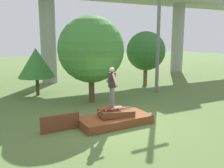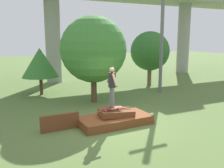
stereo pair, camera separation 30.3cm
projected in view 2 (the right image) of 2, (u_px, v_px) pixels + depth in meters
The scene contains 9 objects.
ground_plane at pixel (115, 124), 9.55m from camera, with size 80.00×80.00×0.00m, color #567038.
scrap_pile at pixel (115, 119), 9.52m from camera, with size 2.79×1.42×0.60m.
scrap_plank_loose at pixel (60, 122), 8.86m from camera, with size 1.40×0.18×0.60m.
skateboard at pixel (112, 108), 9.33m from camera, with size 0.82×0.30×0.09m.
skater at pixel (112, 85), 9.17m from camera, with size 0.24×1.02×1.51m.
utility_pole at pixel (162, 38), 14.37m from camera, with size 1.30×0.20×6.19m.
tree_behind_left at pixel (93, 49), 12.33m from camera, with size 3.29×3.29×4.33m.
tree_behind_right at pixel (150, 51), 16.90m from camera, with size 2.65×2.65×3.69m.
tree_mid_back at pixel (40, 63), 14.17m from camera, with size 2.07×2.07×2.69m.
Camera 2 is at (-4.00, -8.19, 3.25)m, focal length 40.00 mm.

